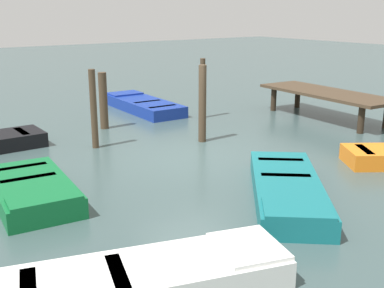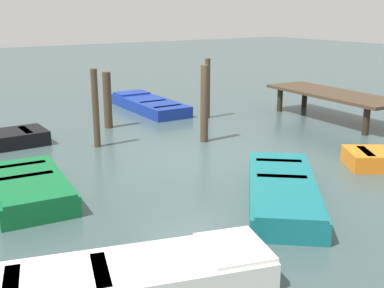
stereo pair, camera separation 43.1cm
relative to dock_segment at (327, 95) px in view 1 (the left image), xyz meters
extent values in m
plane|color=#384C4C|center=(0.96, -6.35, -0.84)|extent=(80.00, 80.00, 0.00)
cube|color=#423323|center=(0.00, 0.00, 0.06)|extent=(5.10, 2.04, 0.10)
cylinder|color=#2E2318|center=(1.96, -0.73, -0.41)|extent=(0.20, 0.20, 0.85)
cylinder|color=#2E2318|center=(-1.96, 0.73, -0.41)|extent=(0.20, 0.20, 0.85)
cylinder|color=#2E2318|center=(-2.03, -0.48, -0.41)|extent=(0.20, 0.20, 0.85)
cube|color=black|center=(3.91, -3.30, -0.46)|extent=(0.84, 0.65, 0.04)
cube|color=silver|center=(5.56, -10.46, -0.64)|extent=(2.26, 4.19, 0.40)
cube|color=#334772|center=(5.56, -10.46, -0.50)|extent=(1.84, 3.54, 0.04)
cube|color=silver|center=(6.00, -8.96, -0.41)|extent=(1.26, 1.15, 0.06)
cube|color=navy|center=(5.47, -10.75, -0.46)|extent=(0.93, 0.45, 0.04)
cube|color=navy|center=(5.16, -11.81, -0.46)|extent=(0.93, 0.45, 0.04)
cube|color=#776E5D|center=(-2.72, -9.55, -0.46)|extent=(0.97, 0.21, 0.04)
cube|color=#14666B|center=(4.34, -6.42, -0.64)|extent=(3.79, 3.47, 0.40)
cube|color=beige|center=(4.34, -6.42, -0.50)|extent=(3.16, 2.88, 0.04)
cube|color=#14666B|center=(5.49, -7.39, -0.41)|extent=(1.40, 1.44, 0.06)
cube|color=#9B9789|center=(4.12, -6.23, -0.46)|extent=(0.80, 0.90, 0.04)
cube|color=#9B9789|center=(3.30, -5.55, -0.46)|extent=(0.80, 0.90, 0.04)
cube|color=navy|center=(-4.84, -4.44, -0.64)|extent=(4.03, 1.49, 0.40)
cube|color=silver|center=(-4.84, -4.44, -0.50)|extent=(3.42, 1.17, 0.04)
cube|color=navy|center=(-6.40, -4.40, -0.41)|extent=(0.91, 1.27, 0.06)
cube|color=#A4A49F|center=(-4.54, -4.45, -0.46)|extent=(0.23, 1.08, 0.04)
cube|color=#A4A49F|center=(-3.45, -4.48, -0.46)|extent=(0.23, 1.08, 0.04)
cube|color=#0F602D|center=(1.43, -10.61, -0.64)|extent=(3.04, 1.69, 0.40)
cube|color=orange|center=(1.43, -10.61, -0.50)|extent=(2.57, 1.34, 0.04)
cube|color=#0F602D|center=(2.56, -10.72, -0.41)|extent=(0.77, 1.32, 0.06)
cube|color=#B06E1E|center=(1.21, -10.58, -0.46)|extent=(0.31, 1.11, 0.04)
cube|color=#B06E1E|center=(0.42, -10.50, -0.46)|extent=(0.31, 1.11, 0.04)
cylinder|color=#423323|center=(-3.16, -6.84, 0.06)|extent=(0.26, 0.26, 1.78)
cylinder|color=#423323|center=(-0.10, -5.23, 0.26)|extent=(0.22, 0.22, 2.19)
cylinder|color=#423323|center=(-1.29, -8.00, 0.24)|extent=(0.18, 0.18, 2.15)
cylinder|color=#423323|center=(-2.60, -3.36, 0.19)|extent=(0.18, 0.18, 2.06)
camera|label=1|loc=(10.54, -13.17, 2.84)|focal=44.79mm
camera|label=2|loc=(10.78, -12.81, 2.84)|focal=44.79mm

